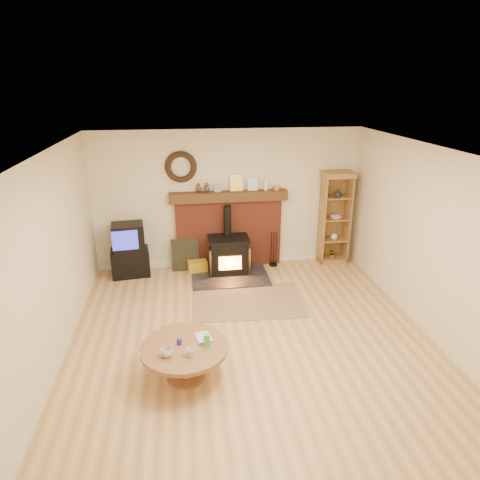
{
  "coord_description": "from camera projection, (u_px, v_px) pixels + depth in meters",
  "views": [
    {
      "loc": [
        -0.87,
        -5.0,
        3.4
      ],
      "look_at": [
        -0.02,
        1.0,
        1.13
      ],
      "focal_mm": 32.0,
      "sensor_mm": 36.0,
      "label": 1
    }
  ],
  "objects": [
    {
      "name": "curio_cabinet",
      "position": [
        334.0,
        218.0,
        8.26
      ],
      "size": [
        0.58,
        0.42,
        1.81
      ],
      "color": "brown",
      "rests_on": "ground"
    },
    {
      "name": "firelog_box",
      "position": [
        198.0,
        267.0,
        8.05
      ],
      "size": [
        0.38,
        0.26,
        0.22
      ],
      "primitive_type": "cube",
      "rotation": [
        0.0,
        0.0,
        0.11
      ],
      "color": "yellow",
      "rests_on": "ground"
    },
    {
      "name": "wood_stove",
      "position": [
        229.0,
        256.0,
        7.92
      ],
      "size": [
        1.4,
        1.0,
        1.26
      ],
      "color": "black",
      "rests_on": "ground"
    },
    {
      "name": "fire_tools",
      "position": [
        273.0,
        259.0,
        8.33
      ],
      "size": [
        0.16,
        0.16,
        0.7
      ],
      "color": "black",
      "rests_on": "ground"
    },
    {
      "name": "room_shell",
      "position": [
        250.0,
        222.0,
        5.43
      ],
      "size": [
        5.02,
        5.52,
        2.61
      ],
      "color": "beige",
      "rests_on": "ground"
    },
    {
      "name": "coffee_table",
      "position": [
        185.0,
        352.0,
        5.09
      ],
      "size": [
        1.05,
        1.05,
        0.61
      ],
      "color": "brown",
      "rests_on": "ground"
    },
    {
      "name": "ground",
      "position": [
        251.0,
        341.0,
        5.94
      ],
      "size": [
        5.5,
        5.5,
        0.0
      ],
      "primitive_type": "plane",
      "color": "#AF8649",
      "rests_on": "ground"
    },
    {
      "name": "chimney_breast",
      "position": [
        229.0,
        226.0,
        8.14
      ],
      "size": [
        2.2,
        0.22,
        1.78
      ],
      "color": "brown",
      "rests_on": "ground"
    },
    {
      "name": "leaning_painting",
      "position": [
        185.0,
        255.0,
        8.09
      ],
      "size": [
        0.51,
        0.14,
        0.61
      ],
      "primitive_type": "cube",
      "rotation": [
        -0.17,
        0.0,
        0.0
      ],
      "color": "black",
      "rests_on": "ground"
    },
    {
      "name": "area_rug",
      "position": [
        247.0,
        301.0,
        7.01
      ],
      "size": [
        1.83,
        1.31,
        0.01
      ],
      "primitive_type": "cube",
      "rotation": [
        0.0,
        0.0,
        -0.05
      ],
      "color": "brown",
      "rests_on": "ground"
    },
    {
      "name": "tv_unit",
      "position": [
        129.0,
        251.0,
        7.82
      ],
      "size": [
        0.72,
        0.54,
        0.99
      ],
      "color": "black",
      "rests_on": "ground"
    }
  ]
}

